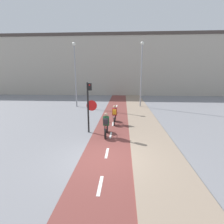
{
  "coord_description": "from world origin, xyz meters",
  "views": [
    {
      "loc": [
        0.74,
        -7.25,
        3.76
      ],
      "look_at": [
        0.0,
        4.31,
        1.2
      ],
      "focal_mm": 28.0,
      "sensor_mm": 36.0,
      "label": 1
    }
  ],
  "objects_px": {
    "street_lamp_sidewalk": "(141,68)",
    "cyclist_far": "(115,115)",
    "street_lamp_far": "(75,69)",
    "cyclist_near": "(106,125)",
    "traffic_light_pole": "(89,102)"
  },
  "relations": [
    {
      "from": "street_lamp_far",
      "to": "cyclist_far",
      "type": "bearing_deg",
      "value": -55.16
    },
    {
      "from": "street_lamp_sidewalk",
      "to": "cyclist_far",
      "type": "distance_m",
      "value": 8.44
    },
    {
      "from": "street_lamp_sidewalk",
      "to": "traffic_light_pole",
      "type": "bearing_deg",
      "value": -113.96
    },
    {
      "from": "traffic_light_pole",
      "to": "street_lamp_sidewalk",
      "type": "bearing_deg",
      "value": 66.04
    },
    {
      "from": "street_lamp_far",
      "to": "street_lamp_sidewalk",
      "type": "relative_size",
      "value": 0.99
    },
    {
      "from": "street_lamp_sidewalk",
      "to": "cyclist_near",
      "type": "relative_size",
      "value": 4.11
    },
    {
      "from": "cyclist_far",
      "to": "street_lamp_far",
      "type": "bearing_deg",
      "value": 124.84
    },
    {
      "from": "street_lamp_sidewalk",
      "to": "cyclist_near",
      "type": "distance_m",
      "value": 10.92
    },
    {
      "from": "traffic_light_pole",
      "to": "street_lamp_far",
      "type": "distance_m",
      "value": 9.73
    },
    {
      "from": "street_lamp_far",
      "to": "cyclist_far",
      "type": "height_order",
      "value": "street_lamp_far"
    },
    {
      "from": "street_lamp_far",
      "to": "cyclist_near",
      "type": "bearing_deg",
      "value": -65.37
    },
    {
      "from": "street_lamp_far",
      "to": "traffic_light_pole",
      "type": "bearing_deg",
      "value": -70.02
    },
    {
      "from": "street_lamp_sidewalk",
      "to": "street_lamp_far",
      "type": "bearing_deg",
      "value": -177.22
    },
    {
      "from": "traffic_light_pole",
      "to": "street_lamp_sidewalk",
      "type": "xyz_separation_m",
      "value": [
        4.11,
        9.24,
        2.33
      ]
    },
    {
      "from": "street_lamp_far",
      "to": "street_lamp_sidewalk",
      "type": "xyz_separation_m",
      "value": [
        7.34,
        0.36,
        0.03
      ]
    }
  ]
}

